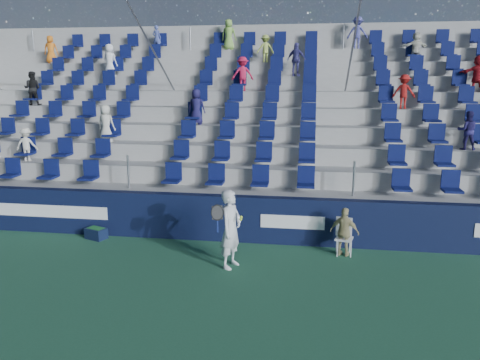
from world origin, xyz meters
name	(u,v)px	position (x,y,z in m)	size (l,w,h in m)	color
ground	(209,295)	(0.00, 0.00, 0.00)	(70.00, 70.00, 0.00)	#2A6243
sponsor_wall	(234,218)	(0.00, 3.15, 0.60)	(24.00, 0.32, 1.20)	black
grandstand	(257,135)	(0.00, 8.24, 2.14)	(24.00, 8.17, 6.63)	#A3A39E
tennis_player	(231,229)	(0.20, 1.43, 0.89)	(0.71, 0.75, 1.77)	silver
line_judge_chair	(344,234)	(2.75, 2.64, 0.50)	(0.47, 0.48, 0.88)	white
line_judge	(345,232)	(2.75, 2.50, 0.59)	(0.69, 0.29, 1.18)	tan
ball_bin	(96,233)	(-3.63, 2.75, 0.16)	(0.61, 0.51, 0.30)	black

